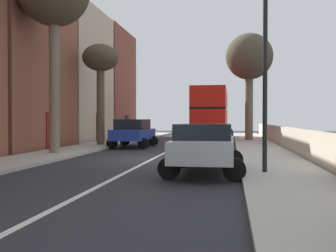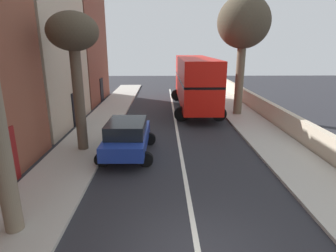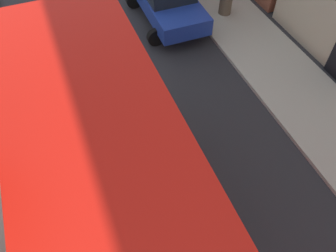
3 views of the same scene
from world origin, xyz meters
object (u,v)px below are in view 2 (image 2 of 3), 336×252
street_tree_left_2 (74,40)px  double_decker_bus (195,80)px  street_tree_right_1 (244,24)px  parked_car_blue_left_2 (127,136)px

street_tree_left_2 → double_decker_bus: bearing=54.7°
double_decker_bus → street_tree_right_1: size_ratio=1.36×
double_decker_bus → street_tree_right_1: street_tree_right_1 is taller
double_decker_bus → parked_car_blue_left_2: size_ratio=2.56×
double_decker_bus → parked_car_blue_left_2: (-4.20, -9.74, -1.40)m
double_decker_bus → parked_car_blue_left_2: double_decker_bus is taller
parked_car_blue_left_2 → street_tree_left_2: street_tree_left_2 is taller
street_tree_right_1 → street_tree_left_2: bearing=-143.2°
street_tree_left_2 → street_tree_right_1: bearing=36.8°
parked_car_blue_left_2 → double_decker_bus: bearing=66.7°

